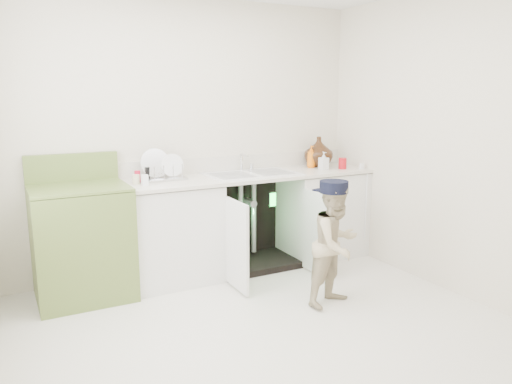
% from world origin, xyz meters
% --- Properties ---
extents(ground, '(3.50, 3.50, 0.00)m').
position_xyz_m(ground, '(0.00, 0.00, 0.00)').
color(ground, beige).
rests_on(ground, ground).
extents(room_shell, '(6.00, 5.50, 1.26)m').
position_xyz_m(room_shell, '(0.00, 0.00, 1.25)').
color(room_shell, beige).
rests_on(room_shell, ground).
extents(counter_run, '(2.44, 1.02, 1.21)m').
position_xyz_m(counter_run, '(0.57, 1.21, 0.47)').
color(counter_run, white).
rests_on(counter_run, ground).
extents(avocado_stove, '(0.74, 0.65, 1.16)m').
position_xyz_m(avocado_stove, '(-1.01, 1.18, 0.48)').
color(avocado_stove, olive).
rests_on(avocado_stove, ground).
extents(repair_worker, '(0.56, 1.00, 0.99)m').
position_xyz_m(repair_worker, '(0.72, 0.11, 0.50)').
color(repair_worker, tan).
rests_on(repair_worker, ground).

